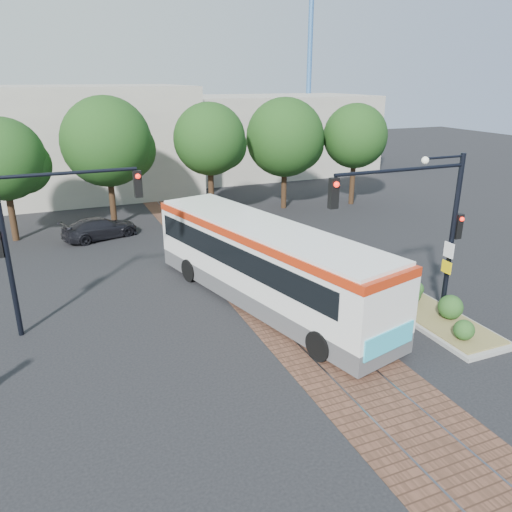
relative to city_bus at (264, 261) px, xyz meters
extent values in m
plane|color=black|center=(0.50, -3.06, -1.83)|extent=(120.00, 120.00, 0.00)
cube|color=brown|center=(0.50, 0.94, -1.83)|extent=(3.60, 40.00, 0.01)
cube|color=slate|center=(-0.25, 0.94, -1.82)|extent=(0.06, 40.00, 0.01)
cube|color=slate|center=(1.25, 0.94, -1.82)|extent=(0.06, 40.00, 0.01)
cylinder|color=#382314|center=(-9.50, 12.94, -0.40)|extent=(0.36, 0.36, 2.86)
sphere|color=#133711|center=(-9.50, 12.94, 2.68)|extent=(4.40, 4.40, 4.40)
cylinder|color=#382314|center=(-4.00, 13.74, -0.27)|extent=(0.36, 0.36, 3.12)
sphere|color=#133711|center=(-4.00, 13.74, 3.24)|extent=(5.20, 5.20, 5.20)
cylinder|color=#382314|center=(2.00, 12.94, -0.14)|extent=(0.36, 0.36, 3.39)
sphere|color=#133711|center=(2.00, 12.94, 3.20)|extent=(4.40, 4.40, 4.40)
cylinder|color=#382314|center=(7.50, 13.74, -0.40)|extent=(0.36, 0.36, 2.86)
sphere|color=#133711|center=(7.50, 13.74, 2.98)|extent=(5.20, 5.20, 5.20)
cylinder|color=#382314|center=(12.50, 12.94, -0.27)|extent=(0.36, 0.36, 3.12)
sphere|color=#133711|center=(12.50, 12.94, 2.94)|extent=(4.40, 4.40, 4.40)
cube|color=#ADA899|center=(-7.50, 24.94, 2.17)|extent=(22.00, 12.00, 8.00)
cube|color=#ADA899|center=(12.50, 26.94, 1.67)|extent=(18.00, 10.00, 7.00)
cylinder|color=#3F72B2|center=(18.50, 30.94, 7.17)|extent=(0.50, 0.50, 18.00)
cube|color=#4C4C4E|center=(0.01, -0.05, -1.27)|extent=(5.49, 12.51, 0.72)
cube|color=white|center=(0.01, -0.05, 0.06)|extent=(5.51, 12.52, 1.94)
cube|color=black|center=(-0.07, 0.25, 0.36)|extent=(5.27, 11.35, 0.92)
cube|color=#B1290D|center=(0.01, -0.05, 1.18)|extent=(5.55, 12.53, 0.31)
cube|color=white|center=(0.01, -0.05, 1.38)|extent=(5.33, 12.10, 0.14)
cube|color=black|center=(1.48, -5.84, 0.47)|extent=(1.61, 0.52, 0.92)
cube|color=#33B1CF|center=(1.52, -6.01, -0.76)|extent=(2.19, 0.61, 0.72)
cube|color=orange|center=(1.55, -0.71, -0.56)|extent=(1.19, 4.47, 1.12)
cylinder|color=black|center=(-0.05, -4.59, -1.32)|extent=(0.60, 1.08, 1.02)
cylinder|color=black|center=(2.23, -4.02, -1.32)|extent=(0.60, 1.08, 1.02)
cylinder|color=black|center=(-2.09, 3.43, -1.32)|extent=(0.60, 1.08, 1.02)
cylinder|color=black|center=(0.19, 4.01, -1.32)|extent=(0.60, 1.08, 1.02)
cube|color=gray|center=(5.30, -4.06, -1.76)|extent=(2.20, 5.20, 0.15)
cube|color=olive|center=(5.30, -4.06, -1.64)|extent=(1.90, 4.80, 0.08)
sphere|color=#1E4719|center=(4.90, -5.66, -1.25)|extent=(0.70, 0.70, 0.70)
sphere|color=#1E4719|center=(5.60, -4.26, -1.15)|extent=(0.90, 0.90, 0.90)
sphere|color=#1E4719|center=(5.10, -2.66, -1.20)|extent=(0.80, 0.80, 0.80)
sphere|color=#1E4719|center=(5.80, -2.16, -1.30)|extent=(0.60, 0.60, 0.60)
cylinder|color=black|center=(5.60, -3.86, 1.38)|extent=(0.18, 0.18, 6.00)
cylinder|color=black|center=(3.10, -3.86, 3.98)|extent=(5.00, 0.12, 0.12)
cube|color=black|center=(0.60, -3.86, 3.43)|extent=(0.28, 0.22, 0.95)
sphere|color=#FF190C|center=(0.60, -4.00, 3.73)|extent=(0.18, 0.18, 0.18)
cube|color=black|center=(5.82, -3.86, 1.78)|extent=(0.26, 0.20, 0.90)
sphere|color=#FF190C|center=(5.82, -3.99, 2.08)|extent=(0.16, 0.16, 0.16)
cube|color=white|center=(5.42, -3.98, 0.98)|extent=(0.04, 0.45, 0.55)
cube|color=yellow|center=(5.42, -3.98, 0.33)|extent=(0.04, 0.45, 0.45)
cylinder|color=black|center=(4.80, -3.86, 4.28)|extent=(1.60, 0.08, 0.08)
sphere|color=silver|center=(4.00, -3.86, 4.23)|extent=(0.24, 0.24, 0.24)
cylinder|color=black|center=(-9.00, 0.94, 1.17)|extent=(0.18, 0.18, 6.00)
cylinder|color=black|center=(-6.75, 0.94, 3.77)|extent=(4.50, 0.12, 0.12)
cube|color=black|center=(-4.50, 0.94, 3.22)|extent=(0.28, 0.22, 0.95)
sphere|color=#FF190C|center=(-4.50, 0.80, 3.52)|extent=(0.18, 0.18, 0.18)
imported|color=black|center=(-5.07, 11.46, -1.23)|extent=(4.50, 2.87, 1.22)
camera|label=1|loc=(-7.39, -16.76, 6.79)|focal=35.00mm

